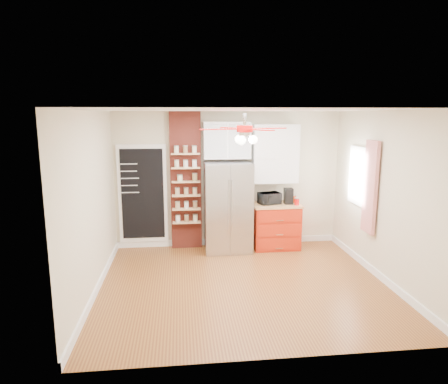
{
  "coord_description": "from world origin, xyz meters",
  "views": [
    {
      "loc": [
        -0.96,
        -5.86,
        2.63
      ],
      "look_at": [
        -0.21,
        0.9,
        1.31
      ],
      "focal_mm": 32.0,
      "sensor_mm": 36.0,
      "label": 1
    }
  ],
  "objects": [
    {
      "name": "curtain",
      "position": [
        2.18,
        0.35,
        1.45
      ],
      "size": [
        0.06,
        0.4,
        1.55
      ],
      "primitive_type": "cube",
      "color": "red",
      "rests_on": "wall_right"
    },
    {
      "name": "ceiling",
      "position": [
        0.0,
        0.0,
        2.7
      ],
      "size": [
        4.5,
        4.5,
        0.0
      ],
      "primitive_type": "plane",
      "color": "white",
      "rests_on": "wall_back"
    },
    {
      "name": "chalkboard",
      "position": [
        -1.7,
        1.96,
        1.1
      ],
      "size": [
        0.95,
        0.05,
        1.95
      ],
      "color": "white",
      "rests_on": "wall_back"
    },
    {
      "name": "upper_glass_cabinet",
      "position": [
        -0.05,
        1.82,
        2.15
      ],
      "size": [
        0.9,
        0.35,
        0.7
      ],
      "primitive_type": "cube",
      "color": "white",
      "rests_on": "wall_back"
    },
    {
      "name": "pantry_jar_oats",
      "position": [
        -0.97,
        1.76,
        1.43
      ],
      "size": [
        0.1,
        0.1,
        0.12
      ],
      "primitive_type": "cylinder",
      "rotation": [
        0.0,
        0.0,
        -0.01
      ],
      "color": "beige",
      "rests_on": "brick_pillar"
    },
    {
      "name": "upper_shelf_unit",
      "position": [
        0.92,
        1.85,
        1.88
      ],
      "size": [
        0.9,
        0.3,
        1.15
      ],
      "primitive_type": "cube",
      "color": "white",
      "rests_on": "wall_back"
    },
    {
      "name": "toaster_oven",
      "position": [
        0.78,
        1.69,
        1.01
      ],
      "size": [
        0.47,
        0.37,
        0.23
      ],
      "primitive_type": "imported",
      "rotation": [
        0.0,
        0.0,
        0.24
      ],
      "color": "black",
      "rests_on": "red_cabinet"
    },
    {
      "name": "wall_left",
      "position": [
        -2.25,
        0.0,
        1.35
      ],
      "size": [
        0.02,
        4.0,
        2.7
      ],
      "primitive_type": "cube",
      "color": "beige",
      "rests_on": "floor"
    },
    {
      "name": "wall_front",
      "position": [
        0.0,
        -2.0,
        1.35
      ],
      "size": [
        4.5,
        0.02,
        2.7
      ],
      "primitive_type": "cube",
      "color": "beige",
      "rests_on": "floor"
    },
    {
      "name": "fridge",
      "position": [
        -0.05,
        1.63,
        0.88
      ],
      "size": [
        0.9,
        0.7,
        1.75
      ],
      "primitive_type": "cube",
      "color": "#A2A2A6",
      "rests_on": "floor"
    },
    {
      "name": "ceiling_fan",
      "position": [
        0.0,
        0.0,
        2.42
      ],
      "size": [
        1.4,
        1.4,
        0.44
      ],
      "color": "silver",
      "rests_on": "ceiling"
    },
    {
      "name": "coffee_maker",
      "position": [
        1.16,
        1.66,
        1.06
      ],
      "size": [
        0.17,
        0.21,
        0.31
      ],
      "primitive_type": "cube",
      "rotation": [
        0.0,
        0.0,
        -0.05
      ],
      "color": "black",
      "rests_on": "red_cabinet"
    },
    {
      "name": "wall_back",
      "position": [
        0.0,
        2.0,
        1.35
      ],
      "size": [
        4.5,
        0.02,
        2.7
      ],
      "primitive_type": "cube",
      "color": "beige",
      "rests_on": "floor"
    },
    {
      "name": "window",
      "position": [
        2.23,
        0.9,
        1.55
      ],
      "size": [
        0.04,
        0.75,
        1.05
      ],
      "primitive_type": "cube",
      "color": "white",
      "rests_on": "wall_right"
    },
    {
      "name": "canister_left",
      "position": [
        1.29,
        1.52,
        0.96
      ],
      "size": [
        0.1,
        0.1,
        0.13
      ],
      "primitive_type": "cylinder",
      "rotation": [
        0.0,
        0.0,
        -0.18
      ],
      "color": "red",
      "rests_on": "red_cabinet"
    },
    {
      "name": "brick_pillar",
      "position": [
        -0.85,
        1.92,
        1.35
      ],
      "size": [
        0.6,
        0.16,
        2.7
      ],
      "primitive_type": "cube",
      "color": "maroon",
      "rests_on": "floor"
    },
    {
      "name": "canister_right",
      "position": [
        1.29,
        1.75,
        0.97
      ],
      "size": [
        0.13,
        0.13,
        0.14
      ],
      "primitive_type": "cylinder",
      "rotation": [
        0.0,
        0.0,
        -0.26
      ],
      "color": "#CA3A0B",
      "rests_on": "red_cabinet"
    },
    {
      "name": "pantry_jar_beans",
      "position": [
        -0.68,
        1.76,
        1.44
      ],
      "size": [
        0.11,
        0.11,
        0.14
      ],
      "primitive_type": "cylinder",
      "rotation": [
        0.0,
        0.0,
        0.09
      ],
      "color": "olive",
      "rests_on": "brick_pillar"
    },
    {
      "name": "wall_right",
      "position": [
        2.25,
        0.0,
        1.35
      ],
      "size": [
        0.02,
        4.0,
        2.7
      ],
      "primitive_type": "cube",
      "color": "beige",
      "rests_on": "floor"
    },
    {
      "name": "floor",
      "position": [
        0.0,
        0.0,
        0.0
      ],
      "size": [
        4.5,
        4.5,
        0.0
      ],
      "primitive_type": "plane",
      "color": "brown",
      "rests_on": "ground"
    },
    {
      "name": "red_cabinet",
      "position": [
        0.92,
        1.68,
        0.45
      ],
      "size": [
        0.94,
        0.64,
        0.9
      ],
      "color": "#B7240D",
      "rests_on": "floor"
    }
  ]
}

